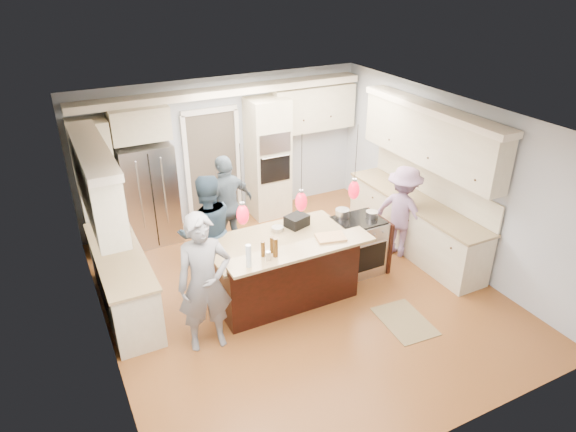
% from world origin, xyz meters
% --- Properties ---
extents(ground_plane, '(6.00, 6.00, 0.00)m').
position_xyz_m(ground_plane, '(0.00, 0.00, 0.00)').
color(ground_plane, '#9F5A2B').
rests_on(ground_plane, ground).
extents(room_shell, '(5.54, 6.04, 2.72)m').
position_xyz_m(room_shell, '(0.00, 0.00, 1.82)').
color(room_shell, '#B2BCC6').
rests_on(room_shell, ground).
extents(refrigerator, '(0.90, 0.70, 1.80)m').
position_xyz_m(refrigerator, '(-1.55, 2.64, 0.90)').
color(refrigerator, '#B7B7BC').
rests_on(refrigerator, ground).
extents(oven_column, '(0.72, 0.69, 2.30)m').
position_xyz_m(oven_column, '(0.75, 2.67, 1.15)').
color(oven_column, beige).
rests_on(oven_column, ground).
extents(back_upper_cabinets, '(5.30, 0.61, 2.54)m').
position_xyz_m(back_upper_cabinets, '(-0.75, 2.76, 1.67)').
color(back_upper_cabinets, beige).
rests_on(back_upper_cabinets, ground).
extents(right_counter_run, '(0.64, 3.10, 2.51)m').
position_xyz_m(right_counter_run, '(2.44, 0.30, 1.06)').
color(right_counter_run, beige).
rests_on(right_counter_run, ground).
extents(left_cabinets, '(0.64, 2.30, 2.51)m').
position_xyz_m(left_cabinets, '(-2.44, 0.80, 1.06)').
color(left_cabinets, beige).
rests_on(left_cabinets, ground).
extents(kitchen_island, '(2.10, 1.46, 1.12)m').
position_xyz_m(kitchen_island, '(-0.25, 0.07, 0.49)').
color(kitchen_island, black).
rests_on(kitchen_island, ground).
extents(island_range, '(0.82, 0.71, 0.92)m').
position_xyz_m(island_range, '(1.16, 0.15, 0.46)').
color(island_range, '#B7B7BC').
rests_on(island_range, ground).
extents(pendant_lights, '(1.75, 0.15, 1.03)m').
position_xyz_m(pendant_lights, '(-0.25, -0.51, 1.80)').
color(pendant_lights, black).
rests_on(pendant_lights, ground).
extents(person_bar_end, '(0.75, 0.54, 1.90)m').
position_xyz_m(person_bar_end, '(-1.59, -0.48, 0.95)').
color(person_bar_end, slate).
rests_on(person_bar_end, ground).
extents(person_far_left, '(0.89, 0.70, 1.81)m').
position_xyz_m(person_far_left, '(-1.10, 0.85, 0.91)').
color(person_far_left, '#2B4053').
rests_on(person_far_left, ground).
extents(person_far_right, '(1.12, 0.73, 1.77)m').
position_xyz_m(person_far_right, '(-0.50, 1.60, 0.88)').
color(person_far_right, slate).
rests_on(person_far_right, ground).
extents(person_range_side, '(0.92, 1.17, 1.58)m').
position_xyz_m(person_range_side, '(2.09, 0.25, 0.79)').
color(person_range_side, gray).
rests_on(person_range_side, ground).
extents(floor_rug, '(0.67, 0.93, 0.01)m').
position_xyz_m(floor_rug, '(1.00, -1.30, 0.01)').
color(floor_rug, olive).
rests_on(floor_rug, ground).
extents(water_bottle, '(0.09, 0.09, 0.31)m').
position_xyz_m(water_bottle, '(-1.04, -0.62, 1.27)').
color(water_bottle, silver).
rests_on(water_bottle, kitchen_island).
extents(beer_bottle_a, '(0.06, 0.06, 0.22)m').
position_xyz_m(beer_bottle_a, '(-0.78, -0.47, 1.23)').
color(beer_bottle_a, '#482C0D').
rests_on(beer_bottle_a, kitchen_island).
extents(beer_bottle_b, '(0.08, 0.08, 0.27)m').
position_xyz_m(beer_bottle_b, '(-0.64, -0.55, 1.25)').
color(beer_bottle_b, '#482C0D').
rests_on(beer_bottle_b, kitchen_island).
extents(beer_bottle_c, '(0.07, 0.07, 0.23)m').
position_xyz_m(beer_bottle_c, '(-0.63, -0.44, 1.24)').
color(beer_bottle_c, '#482C0D').
rests_on(beer_bottle_c, kitchen_island).
extents(drink_can, '(0.08, 0.08, 0.12)m').
position_xyz_m(drink_can, '(-0.76, -0.59, 1.18)').
color(drink_can, '#B7B7BC').
rests_on(drink_can, kitchen_island).
extents(cutting_board, '(0.45, 0.36, 0.03)m').
position_xyz_m(cutting_board, '(0.24, -0.47, 1.14)').
color(cutting_board, tan).
rests_on(cutting_board, kitchen_island).
extents(pot_large, '(0.22, 0.22, 0.13)m').
position_xyz_m(pot_large, '(0.95, 0.34, 0.98)').
color(pot_large, '#B7B7BC').
rests_on(pot_large, island_range).
extents(pot_small, '(0.19, 0.19, 0.10)m').
position_xyz_m(pot_small, '(1.36, 0.13, 0.97)').
color(pot_small, '#B7B7BC').
rests_on(pot_small, island_range).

